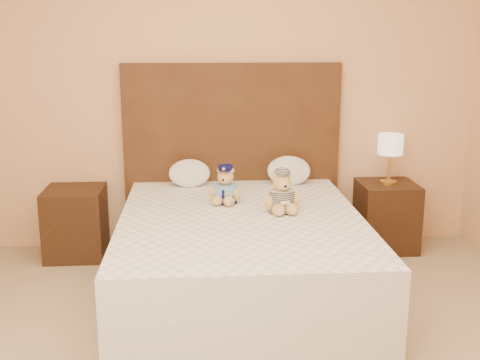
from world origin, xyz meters
name	(u,v)px	position (x,y,z in m)	size (l,w,h in m)	color
room_walls	(252,17)	(0.00, 0.46, 1.81)	(4.04, 4.52, 2.72)	#E5AC7C
bed	(241,255)	(0.00, 1.20, 0.28)	(1.60, 2.00, 0.55)	white
headboard	(232,156)	(0.00, 2.21, 0.75)	(1.75, 0.08, 1.50)	#4A2D16
nightstand_left	(76,223)	(-1.25, 2.00, 0.28)	(0.45, 0.45, 0.55)	#361B11
nightstand_right	(386,216)	(1.25, 2.00, 0.28)	(0.45, 0.45, 0.55)	#361B11
lamp	(390,147)	(1.25, 2.00, 0.85)	(0.20, 0.20, 0.40)	gold
teddy_police	(226,184)	(-0.09, 1.52, 0.69)	(0.24, 0.23, 0.27)	tan
teddy_prisoner	(282,192)	(0.28, 1.28, 0.69)	(0.25, 0.24, 0.29)	tan
pillow_left	(189,172)	(-0.35, 2.03, 0.66)	(0.32, 0.21, 0.23)	white
pillow_right	(289,169)	(0.44, 2.03, 0.67)	(0.35, 0.22, 0.24)	white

